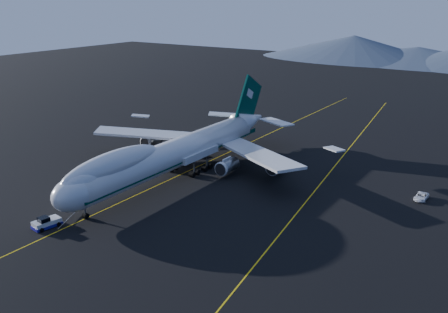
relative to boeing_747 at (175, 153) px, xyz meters
The scene contains 6 objects.
ground 5.81m from the boeing_747, 90.00° to the right, with size 500.00×500.00×0.00m, color black.
taxiway_line_main 5.80m from the boeing_747, 90.00° to the right, with size 0.25×220.00×0.01m, color yellow.
taxiway_line_side 32.14m from the boeing_747, 18.38° to the left, with size 0.25×200.00×0.01m, color yellow.
boeing_747 is the anchor object (origin of this frame).
pushback_tug 33.37m from the boeing_747, 95.22° to the right, with size 3.54×5.33×2.16m.
service_van 53.10m from the boeing_747, 18.97° to the left, with size 2.19×4.76×1.32m, color white.
Camera 1 is at (68.16, -82.91, 39.66)m, focal length 40.00 mm.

